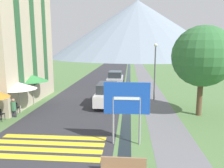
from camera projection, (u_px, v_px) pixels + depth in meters
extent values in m
plane|color=#517542|center=(118.00, 86.00, 25.92)|extent=(160.00, 160.00, 0.00)
cube|color=#2D2D33|center=(106.00, 75.00, 35.94)|extent=(6.40, 60.00, 0.01)
cube|color=slate|center=(143.00, 75.00, 35.45)|extent=(2.20, 60.00, 0.01)
cube|color=black|center=(129.00, 75.00, 35.65)|extent=(0.60, 60.00, 0.00)
cube|color=yellow|center=(38.00, 157.00, 9.34)|extent=(5.44, 0.44, 0.01)
cube|color=yellow|center=(44.00, 150.00, 10.03)|extent=(5.44, 0.44, 0.01)
cube|color=yellow|center=(50.00, 143.00, 10.71)|extent=(5.44, 0.44, 0.01)
cube|color=yellow|center=(54.00, 137.00, 11.40)|extent=(5.44, 0.44, 0.01)
cone|color=gray|center=(137.00, 29.00, 91.49)|extent=(72.34, 72.34, 23.41)
cube|color=#285633|center=(18.00, 25.00, 15.20)|extent=(0.06, 0.70, 9.21)
cube|color=#285633|center=(33.00, 28.00, 17.54)|extent=(0.06, 0.70, 9.21)
cube|color=#285633|center=(44.00, 30.00, 19.87)|extent=(0.06, 0.70, 9.21)
cylinder|color=gray|center=(113.00, 121.00, 10.50)|extent=(0.10, 0.10, 2.34)
cylinder|color=gray|center=(140.00, 121.00, 10.40)|extent=(0.10, 0.10, 2.34)
cube|color=#1947B7|center=(127.00, 98.00, 10.24)|extent=(2.18, 0.05, 1.52)
cube|color=white|center=(127.00, 98.00, 10.21)|extent=(1.20, 0.02, 0.14)
cube|color=#846647|center=(123.00, 163.00, 8.10)|extent=(1.70, 0.08, 0.45)
cube|color=silver|center=(107.00, 96.00, 17.62)|extent=(1.67, 4.48, 0.84)
cube|color=#23282D|center=(107.00, 87.00, 17.27)|extent=(1.42, 2.46, 0.68)
cylinder|color=black|center=(100.00, 97.00, 19.12)|extent=(0.18, 0.60, 0.60)
cylinder|color=black|center=(118.00, 97.00, 18.99)|extent=(0.18, 0.60, 0.60)
cylinder|color=black|center=(95.00, 106.00, 16.39)|extent=(0.18, 0.60, 0.60)
cylinder|color=black|center=(116.00, 106.00, 16.26)|extent=(0.18, 0.60, 0.60)
cube|color=#B2B2B7|center=(115.00, 80.00, 25.70)|extent=(1.73, 3.98, 0.84)
cube|color=#23282D|center=(115.00, 74.00, 25.37)|extent=(1.47, 2.19, 0.68)
cylinder|color=black|center=(109.00, 82.00, 27.04)|extent=(0.18, 0.60, 0.60)
cylinder|color=black|center=(123.00, 82.00, 26.91)|extent=(0.18, 0.60, 0.60)
cylinder|color=black|center=(107.00, 86.00, 24.62)|extent=(0.18, 0.60, 0.60)
cylinder|color=black|center=(122.00, 86.00, 24.49)|extent=(0.18, 0.60, 0.60)
cube|color=black|center=(21.00, 102.00, 16.77)|extent=(0.40, 0.40, 0.04)
cube|color=black|center=(20.00, 100.00, 16.56)|extent=(0.40, 0.04, 0.40)
cylinder|color=black|center=(21.00, 104.00, 16.99)|extent=(0.03, 0.03, 0.45)
cylinder|color=black|center=(25.00, 105.00, 16.96)|extent=(0.03, 0.03, 0.45)
cylinder|color=black|center=(18.00, 106.00, 16.65)|extent=(0.03, 0.03, 0.45)
cylinder|color=black|center=(23.00, 106.00, 16.63)|extent=(0.03, 0.03, 0.45)
cylinder|color=black|center=(1.00, 117.00, 13.99)|extent=(0.03, 0.03, 0.45)
cube|color=black|center=(16.00, 107.00, 15.35)|extent=(0.40, 0.40, 0.04)
cube|color=black|center=(15.00, 105.00, 15.14)|extent=(0.40, 0.04, 0.40)
cylinder|color=black|center=(15.00, 110.00, 15.57)|extent=(0.03, 0.03, 0.45)
cylinder|color=black|center=(20.00, 110.00, 15.54)|extent=(0.03, 0.03, 0.45)
cylinder|color=black|center=(13.00, 111.00, 15.23)|extent=(0.03, 0.03, 0.45)
cylinder|color=black|center=(18.00, 111.00, 15.21)|extent=(0.03, 0.03, 0.45)
cube|color=black|center=(0.00, 114.00, 13.84)|extent=(0.40, 0.40, 0.04)
cylinder|color=black|center=(0.00, 117.00, 14.06)|extent=(0.03, 0.03, 0.45)
cylinder|color=black|center=(5.00, 117.00, 14.03)|extent=(0.03, 0.03, 0.45)
cylinder|color=black|center=(2.00, 118.00, 13.70)|extent=(0.03, 0.03, 0.45)
cube|color=black|center=(22.00, 103.00, 16.42)|extent=(0.40, 0.40, 0.04)
cube|color=black|center=(20.00, 101.00, 16.21)|extent=(0.40, 0.04, 0.40)
cylinder|color=black|center=(21.00, 106.00, 16.64)|extent=(0.03, 0.03, 0.45)
cylinder|color=black|center=(25.00, 106.00, 16.61)|extent=(0.03, 0.03, 0.45)
cylinder|color=black|center=(18.00, 107.00, 16.30)|extent=(0.03, 0.03, 0.45)
cylinder|color=black|center=(23.00, 107.00, 16.28)|extent=(0.03, 0.03, 0.45)
cylinder|color=#B7B2A8|center=(20.00, 99.00, 15.39)|extent=(0.06, 0.06, 2.08)
cone|color=silver|center=(19.00, 86.00, 15.23)|extent=(2.45, 2.45, 0.48)
cylinder|color=#B7B2A8|center=(33.00, 91.00, 17.70)|extent=(0.06, 0.06, 2.27)
cone|color=#338442|center=(33.00, 78.00, 17.52)|extent=(2.50, 2.50, 0.51)
cylinder|color=#282833|center=(13.00, 114.00, 14.65)|extent=(0.14, 0.14, 0.46)
cylinder|color=#282833|center=(15.00, 114.00, 14.64)|extent=(0.14, 0.14, 0.46)
cylinder|color=#386B47|center=(14.00, 106.00, 14.55)|extent=(0.32, 0.32, 0.61)
sphere|color=#9E755B|center=(13.00, 100.00, 14.48)|extent=(0.22, 0.22, 0.22)
cylinder|color=#515156|center=(155.00, 74.00, 18.97)|extent=(0.12, 0.12, 4.67)
sphere|color=silver|center=(156.00, 45.00, 18.55)|extent=(0.28, 0.28, 0.28)
cylinder|color=brown|center=(199.00, 99.00, 14.91)|extent=(0.36, 0.36, 2.33)
sphere|color=#336B38|center=(202.00, 56.00, 14.41)|extent=(4.04, 4.04, 4.04)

